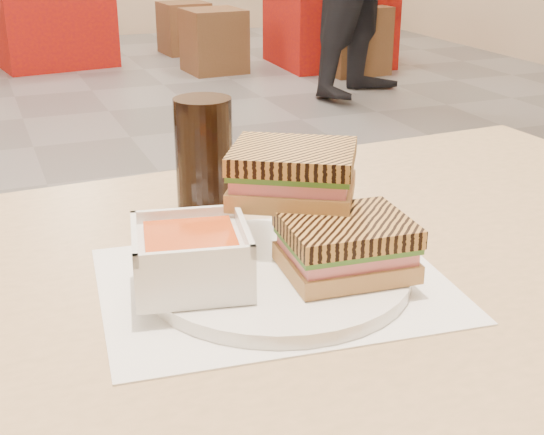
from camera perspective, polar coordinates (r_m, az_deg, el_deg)
name	(u,v)px	position (r m, az deg, el deg)	size (l,w,h in m)	color
main_table	(280,356)	(0.85, 0.64, -10.49)	(1.23, 0.76, 0.75)	tan
tray_liner	(275,284)	(0.75, 0.21, -5.09)	(0.37, 0.30, 0.00)	white
plate	(278,274)	(0.75, 0.45, -4.33)	(0.26, 0.26, 0.01)	white
soup_bowl	(191,259)	(0.71, -6.18, -3.15)	(0.13, 0.13, 0.06)	white
panini_lower	(346,245)	(0.73, 5.66, -2.12)	(0.13, 0.11, 0.05)	tan
panini_upper	(293,173)	(0.77, 1.60, 3.39)	(0.16, 0.15, 0.06)	tan
cola_glass	(204,159)	(0.90, -5.19, 4.49)	(0.07, 0.07, 0.15)	black
bg_table_1	(329,18)	(6.07, 4.37, 14.92)	(0.85, 0.85, 0.72)	#B71706
bg_table_2	(49,16)	(6.33, -16.63, 14.46)	(0.95, 0.95, 0.74)	#B71706
bg_chair_1l	(214,41)	(5.77, -4.45, 13.27)	(0.44, 0.44, 0.46)	brown
bg_chair_1r	(352,40)	(5.75, 6.15, 13.32)	(0.46, 0.46, 0.49)	brown
bg_chair_2l	(14,27)	(6.84, -19.08, 13.57)	(0.48, 0.48, 0.48)	brown
bg_chair_2r	(184,28)	(6.64, -6.70, 14.15)	(0.41, 0.41, 0.43)	brown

